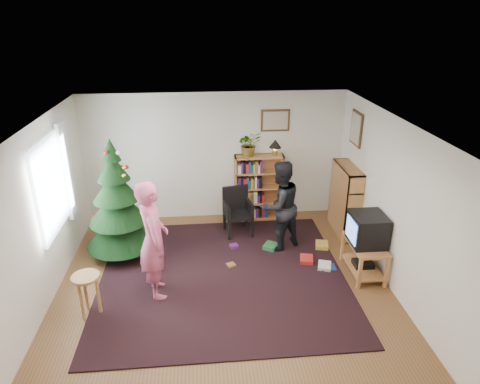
{
  "coord_description": "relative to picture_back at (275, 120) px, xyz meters",
  "views": [
    {
      "loc": [
        -0.27,
        -5.39,
        3.88
      ],
      "look_at": [
        0.35,
        1.09,
        1.1
      ],
      "focal_mm": 32.0,
      "sensor_mm": 36.0,
      "label": 1
    }
  ],
  "objects": [
    {
      "name": "curtain",
      "position": [
        -3.58,
        -1.18,
        -0.45
      ],
      "size": [
        0.06,
        0.35,
        1.6
      ],
      "primitive_type": "cube",
      "color": "silver",
      "rests_on": "wall_left"
    },
    {
      "name": "picture_back",
      "position": [
        0.0,
        0.0,
        0.0
      ],
      "size": [
        0.55,
        0.03,
        0.42
      ],
      "color": "#4C3319",
      "rests_on": "wall_back"
    },
    {
      "name": "wall_right",
      "position": [
        1.35,
        -2.48,
        -0.7
      ],
      "size": [
        0.02,
        5.0,
        2.5
      ],
      "primitive_type": "cube",
      "color": "silver",
      "rests_on": "floor"
    },
    {
      "name": "floor_clutter",
      "position": [
        -0.03,
        -1.75,
        -1.91
      ],
      "size": [
        1.84,
        0.99,
        0.08
      ],
      "color": "#A51E19",
      "rests_on": "rug"
    },
    {
      "name": "rug",
      "position": [
        -1.15,
        -2.17,
        -1.94
      ],
      "size": [
        3.8,
        3.6,
        0.02
      ],
      "primitive_type": "cube",
      "color": "black",
      "rests_on": "floor"
    },
    {
      "name": "armchair",
      "position": [
        -0.79,
        -0.72,
        -1.48
      ],
      "size": [
        0.55,
        0.55,
        0.89
      ],
      "rotation": [
        0.0,
        0.0,
        0.15
      ],
      "color": "black",
      "rests_on": "rug"
    },
    {
      "name": "wall_left",
      "position": [
        -3.65,
        -2.48,
        -0.7
      ],
      "size": [
        0.02,
        5.0,
        2.5
      ],
      "primitive_type": "cube",
      "color": "silver",
      "rests_on": "floor"
    },
    {
      "name": "bookshelf_right",
      "position": [
        1.19,
        -0.9,
        -1.29
      ],
      "size": [
        0.3,
        0.95,
        1.3
      ],
      "rotation": [
        0.0,
        0.0,
        1.57
      ],
      "color": "#C18745",
      "rests_on": "floor"
    },
    {
      "name": "bookshelf_back",
      "position": [
        -0.31,
        -0.14,
        -1.29
      ],
      "size": [
        0.95,
        0.3,
        1.3
      ],
      "color": "#C18745",
      "rests_on": "floor"
    },
    {
      "name": "person_by_chair",
      "position": [
        -0.12,
        -1.35,
        -1.15
      ],
      "size": [
        0.97,
        0.9,
        1.6
      ],
      "primitive_type": "imported",
      "rotation": [
        0.0,
        0.0,
        3.62
      ],
      "color": "black",
      "rests_on": "rug"
    },
    {
      "name": "potted_plant",
      "position": [
        -0.51,
        -0.14,
        -0.41
      ],
      "size": [
        0.51,
        0.46,
        0.48
      ],
      "primitive_type": "imported",
      "rotation": [
        0.0,
        0.0,
        0.23
      ],
      "color": "gray",
      "rests_on": "bookshelf_back"
    },
    {
      "name": "stool",
      "position": [
        -3.02,
        -2.9,
        -1.47
      ],
      "size": [
        0.37,
        0.37,
        0.62
      ],
      "color": "#C18745",
      "rests_on": "floor"
    },
    {
      "name": "wall_back",
      "position": [
        -1.15,
        0.02,
        -0.7
      ],
      "size": [
        5.0,
        0.02,
        2.5
      ],
      "primitive_type": "cube",
      "color": "silver",
      "rests_on": "floor"
    },
    {
      "name": "tv_stand",
      "position": [
        1.07,
        -2.29,
        -1.63
      ],
      "size": [
        0.48,
        0.86,
        0.55
      ],
      "color": "#C18745",
      "rests_on": "floor"
    },
    {
      "name": "table_lamp",
      "position": [
        -0.01,
        -0.14,
        -0.44
      ],
      "size": [
        0.24,
        0.24,
        0.31
      ],
      "color": "#A57F33",
      "rests_on": "bookshelf_back"
    },
    {
      "name": "ceiling",
      "position": [
        -1.15,
        -2.48,
        0.55
      ],
      "size": [
        5.0,
        5.0,
        0.0
      ],
      "primitive_type": "plane",
      "rotation": [
        3.14,
        0.0,
        0.0
      ],
      "color": "white",
      "rests_on": "wall_back"
    },
    {
      "name": "person_standing",
      "position": [
        -2.14,
        -2.5,
        -1.06
      ],
      "size": [
        0.56,
        0.73,
        1.79
      ],
      "primitive_type": "imported",
      "rotation": [
        0.0,
        0.0,
        1.8
      ],
      "color": "#C34E71",
      "rests_on": "rug"
    },
    {
      "name": "crt_tv",
      "position": [
        1.07,
        -2.29,
        -1.16
      ],
      "size": [
        0.51,
        0.55,
        0.48
      ],
      "color": "black",
      "rests_on": "tv_stand"
    },
    {
      "name": "wall_front",
      "position": [
        -1.15,
        -4.97,
        -0.7
      ],
      "size": [
        5.0,
        0.02,
        2.5
      ],
      "primitive_type": "cube",
      "color": "silver",
      "rests_on": "floor"
    },
    {
      "name": "picture_right",
      "position": [
        1.33,
        -0.73,
        0.0
      ],
      "size": [
        0.03,
        0.5,
        0.6
      ],
      "color": "#4C3319",
      "rests_on": "wall_right"
    },
    {
      "name": "window_pane",
      "position": [
        -3.62,
        -1.88,
        -0.45
      ],
      "size": [
        0.04,
        1.2,
        1.4
      ],
      "primitive_type": "cube",
      "color": "silver",
      "rests_on": "wall_left"
    },
    {
      "name": "floor",
      "position": [
        -1.15,
        -2.48,
        -1.95
      ],
      "size": [
        5.0,
        5.0,
        0.0
      ],
      "primitive_type": "plane",
      "color": "brown",
      "rests_on": "ground"
    },
    {
      "name": "christmas_tree",
      "position": [
        -2.82,
        -1.36,
        -1.09
      ],
      "size": [
        1.14,
        1.14,
        2.07
      ],
      "rotation": [
        0.0,
        0.0,
        0.13
      ],
      "color": "#3F2816",
      "rests_on": "rug"
    }
  ]
}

